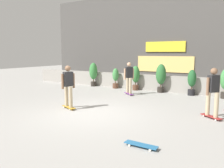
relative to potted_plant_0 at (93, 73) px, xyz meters
The scene contains 12 objects.
ground_plane 6.84m from the potted_plant_0, 54.89° to the right, with size 48.00×48.00×0.00m, color #9E9B96.
planter_wall 3.95m from the potted_plant_0, ahead, with size 18.00×0.40×0.90m, color gray.
building_backdrop 6.37m from the potted_plant_0, 48.74° to the left, with size 20.00×2.08×6.50m.
potted_plant_0 is the anchor object (origin of this frame).
potted_plant_1 1.70m from the potted_plant_0, ahead, with size 0.39×0.39×1.24m.
potted_plant_2 3.05m from the potted_plant_0, ahead, with size 0.48×0.48×1.43m.
potted_plant_3 4.58m from the potted_plant_0, ahead, with size 0.55×0.55×1.57m.
potted_plant_4 6.24m from the potted_plant_0, ahead, with size 0.43×0.43×1.32m.
skater_by_wall_right 3.72m from the potted_plant_0, 24.19° to the right, with size 0.75×0.66×1.70m.
skater_far_right 8.69m from the potted_plant_0, 27.02° to the right, with size 0.76×0.63×1.70m.
skater_foreground 6.09m from the potted_plant_0, 63.12° to the right, with size 0.82×0.53×1.70m.
skateboard_near_camera 9.98m from the potted_plant_0, 47.61° to the right, with size 0.80×0.21×0.08m.
Camera 1 is at (4.84, -6.42, 2.18)m, focal length 36.33 mm.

